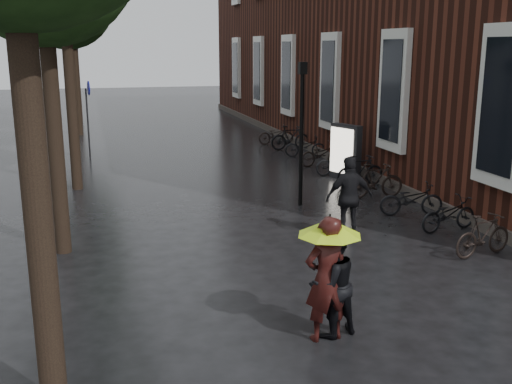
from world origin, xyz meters
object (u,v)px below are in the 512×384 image
object	(u,v)px
person_black	(332,284)
lamp_post	(302,120)
person_burgundy	(326,279)
ad_lightbox	(345,152)
pedestrian_walking	(349,198)
parked_bicycles	(343,164)

from	to	relation	value
person_black	lamp_post	size ratio (longest dim) A/B	0.42
person_burgundy	lamp_post	size ratio (longest dim) A/B	0.49
person_black	ad_lightbox	bearing A→B (deg)	-130.16
person_burgundy	person_black	size ratio (longest dim) A/B	1.17
person_black	lamp_post	xyz separation A→B (m)	(2.12, 7.38, 1.54)
person_burgundy	ad_lightbox	distance (m)	11.27
pedestrian_walking	lamp_post	distance (m)	3.32
ad_lightbox	parked_bicycles	bearing A→B (deg)	63.83
person_black	ad_lightbox	xyz separation A→B (m)	(4.64, 10.11, 0.09)
lamp_post	person_black	bearing A→B (deg)	-106.03
person_burgundy	lamp_post	bearing A→B (deg)	-112.68
pedestrian_walking	parked_bicycles	world-z (taller)	pedestrian_walking
ad_lightbox	lamp_post	world-z (taller)	lamp_post
ad_lightbox	person_burgundy	bearing A→B (deg)	-136.05
pedestrian_walking	lamp_post	xyz separation A→B (m)	(-0.10, 3.00, 1.42)
person_black	lamp_post	world-z (taller)	lamp_post
ad_lightbox	lamp_post	xyz separation A→B (m)	(-2.52, -2.74, 1.45)
ad_lightbox	lamp_post	distance (m)	3.99
pedestrian_walking	ad_lightbox	bearing A→B (deg)	-110.59
parked_bicycles	person_black	bearing A→B (deg)	-114.26
parked_bicycles	lamp_post	world-z (taller)	lamp_post
parked_bicycles	lamp_post	xyz separation A→B (m)	(-2.54, -2.97, 1.91)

